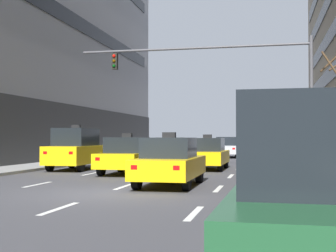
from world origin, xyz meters
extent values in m
plane|color=#424247|center=(0.00, 0.00, 0.00)|extent=(120.00, 120.00, 0.00)
cube|color=silver|center=(-3.20, 2.00, 0.00)|extent=(0.16, 2.00, 0.01)
cube|color=silver|center=(-3.20, 7.00, 0.00)|extent=(0.16, 2.00, 0.01)
cube|color=silver|center=(-3.20, 12.00, 0.00)|extent=(0.16, 2.00, 0.01)
cube|color=silver|center=(-3.20, 17.00, 0.00)|extent=(0.16, 2.00, 0.01)
cube|color=silver|center=(-3.20, 22.00, 0.00)|extent=(0.16, 2.00, 0.01)
cube|color=silver|center=(-3.20, 27.00, 0.00)|extent=(0.16, 2.00, 0.01)
cube|color=silver|center=(-3.20, 32.00, 0.00)|extent=(0.16, 2.00, 0.01)
cube|color=silver|center=(0.00, -3.00, 0.00)|extent=(0.16, 2.00, 0.01)
cube|color=silver|center=(0.00, 2.00, 0.00)|extent=(0.16, 2.00, 0.01)
cube|color=silver|center=(0.00, 7.00, 0.00)|extent=(0.16, 2.00, 0.01)
cube|color=silver|center=(0.00, 12.00, 0.00)|extent=(0.16, 2.00, 0.01)
cube|color=silver|center=(0.00, 17.00, 0.00)|extent=(0.16, 2.00, 0.01)
cube|color=silver|center=(0.00, 22.00, 0.00)|extent=(0.16, 2.00, 0.01)
cube|color=silver|center=(0.00, 27.00, 0.00)|extent=(0.16, 2.00, 0.01)
cube|color=silver|center=(0.00, 32.00, 0.00)|extent=(0.16, 2.00, 0.01)
cube|color=silver|center=(3.20, -3.00, 0.00)|extent=(0.16, 2.00, 0.01)
cube|color=silver|center=(3.20, 2.00, 0.00)|extent=(0.16, 2.00, 0.01)
cube|color=silver|center=(3.20, 7.00, 0.00)|extent=(0.16, 2.00, 0.01)
cube|color=silver|center=(3.20, 12.00, 0.00)|extent=(0.16, 2.00, 0.01)
cube|color=silver|center=(3.20, 17.00, 0.00)|extent=(0.16, 2.00, 0.01)
cube|color=silver|center=(3.20, 22.00, 0.00)|extent=(0.16, 2.00, 0.01)
cube|color=silver|center=(3.20, 27.00, 0.00)|extent=(0.16, 2.00, 0.01)
cube|color=silver|center=(3.20, 32.00, 0.00)|extent=(0.16, 2.00, 0.01)
cylinder|color=black|center=(-2.52, 19.15, 0.33)|extent=(0.22, 0.67, 0.67)
cylinder|color=black|center=(-0.90, 19.16, 0.33)|extent=(0.22, 0.67, 0.67)
cylinder|color=black|center=(-2.51, 16.43, 0.33)|extent=(0.22, 0.67, 0.67)
cylinder|color=black|center=(-0.89, 16.44, 0.33)|extent=(0.22, 0.67, 0.67)
cube|color=yellow|center=(-1.71, 17.79, 0.66)|extent=(1.87, 4.44, 0.65)
cube|color=black|center=(-1.70, 17.59, 1.32)|extent=(1.62, 1.92, 0.69)
cube|color=white|center=(-2.36, 19.97, 0.77)|extent=(0.20, 0.08, 0.14)
cube|color=red|center=(-2.35, 15.61, 0.77)|extent=(0.20, 0.08, 0.14)
cube|color=white|center=(-1.07, 19.97, 0.77)|extent=(0.20, 0.08, 0.14)
cube|color=red|center=(-1.05, 15.62, 0.77)|extent=(0.20, 0.08, 0.14)
cube|color=black|center=(-1.70, 17.59, 1.75)|extent=(0.44, 0.20, 0.18)
cylinder|color=black|center=(0.68, 3.88, 0.33)|extent=(0.22, 0.66, 0.66)
cylinder|color=black|center=(2.30, 3.88, 0.33)|extent=(0.22, 0.66, 0.66)
cylinder|color=black|center=(0.68, 1.16, 0.33)|extent=(0.22, 0.66, 0.66)
cylinder|color=black|center=(2.29, 1.16, 0.33)|extent=(0.22, 0.66, 0.66)
cube|color=yellow|center=(1.49, 2.52, 0.65)|extent=(1.85, 4.43, 0.64)
cube|color=black|center=(1.49, 2.32, 1.32)|extent=(1.61, 1.91, 0.68)
cube|color=white|center=(0.84, 4.69, 0.77)|extent=(0.20, 0.08, 0.14)
cube|color=red|center=(0.84, 0.34, 0.77)|extent=(0.20, 0.08, 0.14)
cube|color=white|center=(2.14, 4.69, 0.77)|extent=(0.20, 0.08, 0.14)
cube|color=red|center=(2.14, 0.34, 0.77)|extent=(0.20, 0.08, 0.14)
cube|color=black|center=(1.49, 2.32, 1.75)|extent=(0.44, 0.20, 0.18)
cylinder|color=black|center=(0.65, 27.06, 0.34)|extent=(0.23, 0.68, 0.68)
cylinder|color=black|center=(2.31, 27.05, 0.34)|extent=(0.23, 0.68, 0.68)
cylinder|color=black|center=(0.63, 24.26, 0.34)|extent=(0.23, 0.68, 0.68)
cylinder|color=black|center=(2.29, 24.25, 0.34)|extent=(0.23, 0.68, 0.68)
cube|color=#B7BABF|center=(1.47, 25.66, 0.67)|extent=(1.94, 4.57, 0.66)
cube|color=black|center=(1.47, 25.45, 1.36)|extent=(1.67, 1.98, 0.70)
cube|color=white|center=(0.82, 27.90, 0.79)|extent=(0.21, 0.08, 0.14)
cube|color=red|center=(0.79, 23.42, 0.79)|extent=(0.21, 0.08, 0.14)
cube|color=white|center=(2.15, 27.89, 0.79)|extent=(0.21, 0.08, 0.14)
cube|color=red|center=(2.12, 23.41, 0.79)|extent=(0.21, 0.08, 0.14)
cylinder|color=black|center=(0.93, 12.25, 0.33)|extent=(0.22, 0.66, 0.66)
cylinder|color=black|center=(2.52, 12.24, 0.33)|extent=(0.22, 0.66, 0.66)
cylinder|color=black|center=(0.90, 9.57, 0.33)|extent=(0.22, 0.66, 0.66)
cylinder|color=black|center=(2.49, 9.55, 0.33)|extent=(0.22, 0.66, 0.66)
cube|color=yellow|center=(1.71, 10.90, 0.65)|extent=(1.87, 4.39, 0.64)
cube|color=black|center=(1.71, 10.70, 1.30)|extent=(1.61, 1.90, 0.68)
cube|color=white|center=(1.09, 13.05, 0.76)|extent=(0.20, 0.08, 0.14)
cube|color=red|center=(1.05, 8.77, 0.76)|extent=(0.20, 0.08, 0.14)
cube|color=white|center=(2.37, 13.04, 0.76)|extent=(0.20, 0.08, 0.14)
cube|color=red|center=(2.33, 8.75, 0.76)|extent=(0.20, 0.08, 0.14)
cube|color=black|center=(1.71, 10.70, 1.73)|extent=(0.44, 0.20, 0.18)
cylinder|color=black|center=(-5.75, 10.64, 0.33)|extent=(0.23, 0.67, 0.66)
cylinder|color=black|center=(-4.15, 10.67, 0.33)|extent=(0.23, 0.67, 0.66)
cylinder|color=black|center=(-5.70, 7.93, 0.33)|extent=(0.23, 0.67, 0.66)
cylinder|color=black|center=(-4.09, 7.96, 0.33)|extent=(0.23, 0.67, 0.66)
cube|color=yellow|center=(-4.92, 9.30, 0.78)|extent=(1.94, 4.45, 0.90)
cube|color=black|center=(-4.92, 9.30, 1.69)|extent=(1.66, 2.64, 0.90)
cube|color=white|center=(-5.61, 11.46, 0.94)|extent=(0.20, 0.08, 0.14)
cube|color=red|center=(-5.52, 7.12, 0.94)|extent=(0.20, 0.08, 0.14)
cube|color=white|center=(-4.32, 11.48, 0.94)|extent=(0.20, 0.08, 0.14)
cube|color=red|center=(-4.23, 7.15, 0.94)|extent=(0.20, 0.08, 0.14)
cube|color=black|center=(-4.92, 9.30, 2.23)|extent=(0.45, 0.21, 0.18)
cylinder|color=black|center=(-2.30, 8.66, 0.33)|extent=(0.22, 0.67, 0.67)
cylinder|color=black|center=(-0.68, 8.66, 0.33)|extent=(0.22, 0.67, 0.67)
cylinder|color=black|center=(-2.29, 5.92, 0.33)|extent=(0.22, 0.67, 0.67)
cylinder|color=black|center=(-0.67, 5.92, 0.33)|extent=(0.22, 0.67, 0.67)
cube|color=yellow|center=(-1.48, 7.29, 0.66)|extent=(1.88, 4.47, 0.65)
cube|color=black|center=(-1.48, 7.09, 1.33)|extent=(1.63, 1.93, 0.69)
cube|color=white|center=(-2.14, 9.48, 0.77)|extent=(0.20, 0.08, 0.14)
cube|color=red|center=(-2.13, 5.10, 0.77)|extent=(0.20, 0.08, 0.14)
cube|color=white|center=(-0.84, 9.48, 0.77)|extent=(0.20, 0.08, 0.14)
cube|color=red|center=(-0.83, 5.10, 0.77)|extent=(0.20, 0.08, 0.14)
cube|color=black|center=(-1.48, 7.09, 1.77)|extent=(0.45, 0.20, 0.18)
cylinder|color=black|center=(4.60, -7.01, 0.32)|extent=(0.22, 0.63, 0.63)
cube|color=#1E512D|center=(5.34, -8.32, 0.75)|extent=(1.83, 4.23, 0.86)
cube|color=black|center=(5.34, -8.32, 1.61)|extent=(1.57, 2.51, 0.86)
cube|color=white|center=(4.77, -6.24, 0.90)|extent=(0.19, 0.08, 0.13)
cylinder|color=black|center=(4.55, -0.97, 0.33)|extent=(0.22, 0.66, 0.66)
cylinder|color=black|center=(6.15, -0.97, 0.33)|extent=(0.22, 0.66, 0.66)
cylinder|color=black|center=(4.54, -3.65, 0.33)|extent=(0.22, 0.66, 0.66)
cube|color=#B7BABF|center=(5.34, -2.31, 0.65)|extent=(1.85, 4.39, 0.64)
cube|color=black|center=(5.34, -2.51, 1.30)|extent=(1.60, 1.90, 0.68)
cube|color=white|center=(4.71, -0.16, 0.76)|extent=(0.20, 0.08, 0.14)
cube|color=red|center=(4.69, -4.46, 0.76)|extent=(0.20, 0.08, 0.14)
cube|color=white|center=(6.00, -0.16, 0.76)|extent=(0.20, 0.08, 0.14)
cylinder|color=black|center=(4.55, 6.46, 0.32)|extent=(0.22, 0.65, 0.65)
cylinder|color=black|center=(6.12, 6.47, 0.32)|extent=(0.22, 0.65, 0.65)
cylinder|color=black|center=(4.57, 3.81, 0.32)|extent=(0.22, 0.65, 0.65)
cylinder|color=black|center=(6.14, 3.83, 0.32)|extent=(0.22, 0.65, 0.65)
cube|color=maroon|center=(5.34, 5.14, 0.77)|extent=(1.84, 4.33, 0.88)
cube|color=black|center=(5.34, 5.14, 1.65)|extent=(1.59, 2.56, 0.88)
cube|color=white|center=(4.69, 7.26, 0.92)|extent=(0.20, 0.08, 0.14)
cube|color=red|center=(4.73, 3.02, 0.92)|extent=(0.20, 0.08, 0.14)
cube|color=white|center=(5.96, 7.27, 0.92)|extent=(0.20, 0.08, 0.14)
cube|color=red|center=(5.99, 3.03, 0.92)|extent=(0.20, 0.08, 0.14)
cylinder|color=black|center=(4.54, 10.43, 0.33)|extent=(0.22, 0.65, 0.65)
cylinder|color=black|center=(6.12, 10.44, 0.33)|extent=(0.22, 0.65, 0.65)
cylinder|color=black|center=(4.56, 7.76, 0.33)|extent=(0.22, 0.65, 0.65)
cylinder|color=black|center=(6.15, 7.77, 0.33)|extent=(0.22, 0.65, 0.65)
cube|color=maroon|center=(5.34, 9.10, 0.64)|extent=(1.86, 4.37, 0.63)
cube|color=black|center=(5.35, 8.90, 1.30)|extent=(1.60, 1.89, 0.67)
cube|color=white|center=(4.69, 11.23, 0.75)|extent=(0.20, 0.08, 0.14)
cube|color=red|center=(4.73, 6.96, 0.75)|extent=(0.20, 0.08, 0.14)
cube|color=white|center=(5.96, 11.24, 0.75)|extent=(0.20, 0.08, 0.14)
cube|color=red|center=(6.00, 6.97, 0.75)|extent=(0.20, 0.08, 0.14)
cylinder|color=#4C4C51|center=(6.79, 9.78, 3.32)|extent=(0.18, 0.18, 6.36)
cylinder|color=#4C4C51|center=(1.03, 9.78, 6.14)|extent=(11.52, 0.12, 0.12)
cube|color=black|center=(-3.00, 9.78, 5.62)|extent=(0.28, 0.24, 0.84)
sphere|color=red|center=(-3.00, 9.64, 5.88)|extent=(0.17, 0.17, 0.17)
sphere|color=#523505|center=(-3.00, 9.64, 5.62)|extent=(0.17, 0.17, 0.17)
sphere|color=#073E10|center=(-3.00, 9.64, 5.36)|extent=(0.17, 0.17, 0.17)
cylinder|color=#42301E|center=(6.91, 2.81, 3.87)|extent=(0.72, 1.23, 1.47)
cylinder|color=black|center=(7.31, 17.25, 0.56)|extent=(0.13, 0.13, 0.85)
cylinder|color=black|center=(7.41, 17.39, 0.56)|extent=(0.13, 0.13, 0.85)
cube|color=gray|center=(7.36, 17.32, 1.29)|extent=(0.36, 0.39, 0.60)
sphere|color=beige|center=(7.36, 17.32, 1.70)|extent=(0.22, 0.22, 0.22)
cylinder|color=gray|center=(7.23, 17.14, 1.32)|extent=(0.09, 0.09, 0.54)
cylinder|color=gray|center=(7.49, 17.50, 1.32)|extent=(0.09, 0.09, 0.54)
camera|label=1|loc=(4.80, -13.14, 1.67)|focal=49.75mm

